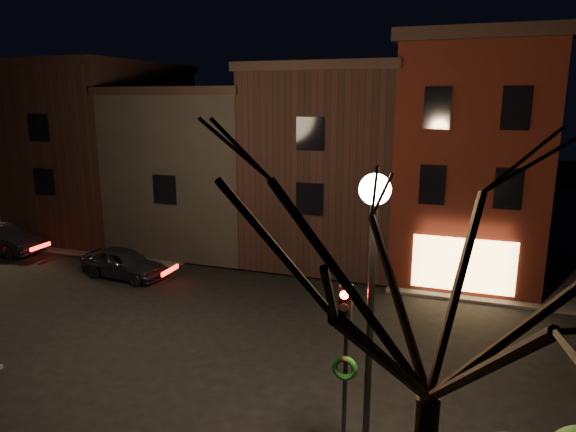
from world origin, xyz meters
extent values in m
plane|color=black|center=(0.00, 0.00, 0.00)|extent=(120.00, 120.00, 0.00)
cube|color=#2D2B28|center=(-20.00, 20.00, 0.06)|extent=(30.00, 30.00, 0.12)
cube|color=#46140C|center=(8.00, 9.50, 5.12)|extent=(6.00, 8.00, 10.00)
cube|color=black|center=(8.00, 9.50, 10.37)|extent=(6.50, 8.50, 0.50)
cube|color=#FFC672|center=(8.00, 5.45, 1.42)|extent=(4.00, 0.12, 2.20)
cube|color=black|center=(1.50, 10.50, 4.62)|extent=(7.00, 10.00, 9.00)
cube|color=black|center=(1.50, 10.50, 9.32)|extent=(7.30, 10.30, 0.40)
cube|color=black|center=(-5.75, 10.50, 4.12)|extent=(7.50, 10.00, 8.00)
cube|color=black|center=(-5.75, 10.50, 8.32)|extent=(7.80, 10.30, 0.40)
cube|color=black|center=(-13.00, 10.50, 4.87)|extent=(7.00, 10.00, 9.50)
cube|color=black|center=(-13.00, 10.50, 9.82)|extent=(7.30, 10.30, 0.40)
cylinder|color=black|center=(6.20, -6.00, 3.12)|extent=(0.14, 0.14, 6.00)
sphere|color=#FFD18C|center=(6.20, -6.00, 6.30)|extent=(0.60, 0.60, 0.60)
cylinder|color=black|center=(5.60, -5.40, 2.12)|extent=(0.10, 0.10, 4.00)
cube|color=black|center=(5.60, -5.58, 3.72)|extent=(0.28, 0.22, 0.90)
cylinder|color=#FF0C07|center=(5.60, -5.70, 4.00)|extent=(0.18, 0.06, 0.18)
cylinder|color=black|center=(5.60, -5.70, 3.72)|extent=(0.18, 0.06, 0.18)
cylinder|color=black|center=(5.60, -5.70, 3.44)|extent=(0.18, 0.06, 0.18)
torus|color=#0C380F|center=(5.60, -5.49, 2.22)|extent=(0.58, 0.14, 0.58)
sphere|color=#990C0C|center=(5.60, -5.51, 2.44)|extent=(0.12, 0.12, 0.12)
imported|color=black|center=(-6.57, 3.05, 0.69)|extent=(4.21, 2.09, 1.38)
imported|color=black|center=(-14.99, 4.12, 0.74)|extent=(4.53, 1.75, 1.47)
camera|label=1|loc=(7.75, -15.51, 7.96)|focal=32.00mm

